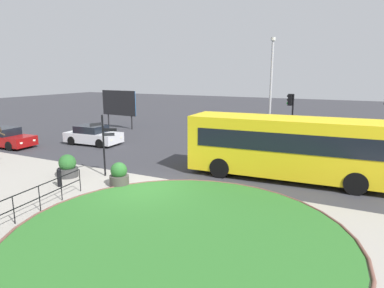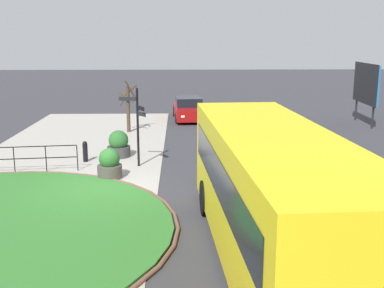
{
  "view_description": "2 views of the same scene",
  "coord_description": "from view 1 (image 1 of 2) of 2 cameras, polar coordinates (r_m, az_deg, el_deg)",
  "views": [
    {
      "loc": [
        8.35,
        -11.53,
        5.07
      ],
      "look_at": [
        1.61,
        1.81,
        1.91
      ],
      "focal_mm": 31.19,
      "sensor_mm": 36.0,
      "label": 1
    },
    {
      "loc": [
        15.28,
        2.54,
        4.99
      ],
      "look_at": [
        2.2,
        2.89,
        2.03
      ],
      "focal_mm": 44.4,
      "sensor_mm": 36.0,
      "label": 2
    }
  ],
  "objects": [
    {
      "name": "ground",
      "position": [
        15.11,
        -8.67,
        -7.8
      ],
      "size": [
        120.0,
        120.0,
        0.0
      ],
      "primitive_type": "plane",
      "color": "#333338"
    },
    {
      "name": "railing_grass_edge",
      "position": [
        13.74,
        -24.67,
        -7.92
      ],
      "size": [
        0.57,
        4.61,
        1.02
      ],
      "rotation": [
        0.0,
        0.0,
        4.83
      ],
      "color": "black",
      "rests_on": "ground"
    },
    {
      "name": "lamppost_tall",
      "position": [
        24.13,
        13.32,
        9.16
      ],
      "size": [
        0.32,
        0.32,
        7.48
      ],
      "color": "#B7B7BC",
      "rests_on": "ground"
    },
    {
      "name": "planter_kerbside",
      "position": [
        15.68,
        -12.36,
        -5.26
      ],
      "size": [
        0.88,
        0.88,
        1.12
      ],
      "color": "#47423D",
      "rests_on": "ground"
    },
    {
      "name": "planter_near_signpost",
      "position": [
        17.74,
        -20.49,
        -3.71
      ],
      "size": [
        0.98,
        0.98,
        1.15
      ],
      "color": "#383838",
      "rests_on": "ground"
    },
    {
      "name": "grass_kerb_ring",
      "position": [
        10.99,
        -2.17,
        -15.21
      ],
      "size": [
        11.05,
        11.05,
        0.11
      ],
      "primitive_type": "torus",
      "color": "brown",
      "rests_on": "ground"
    },
    {
      "name": "sidewalk_paving",
      "position": [
        13.58,
        -13.86,
        -10.3
      ],
      "size": [
        32.0,
        7.81,
        0.02
      ],
      "primitive_type": "cube",
      "color": "#9E998E",
      "rests_on": "ground"
    },
    {
      "name": "grass_island",
      "position": [
        10.99,
        -2.17,
        -15.23
      ],
      "size": [
        10.74,
        10.74,
        0.1
      ],
      "primitive_type": "cylinder",
      "color": "#2D6B28",
      "rests_on": "ground"
    },
    {
      "name": "signpost_directional",
      "position": [
        17.02,
        -14.82,
        0.48
      ],
      "size": [
        0.78,
        1.06,
        3.11
      ],
      "color": "black",
      "rests_on": "ground"
    },
    {
      "name": "billboard_left",
      "position": [
        32.13,
        -12.37,
        6.77
      ],
      "size": [
        3.91,
        0.31,
        3.54
      ],
      "rotation": [
        0.0,
        0.0,
        -0.04
      ],
      "color": "black",
      "rests_on": "ground"
    },
    {
      "name": "traffic_light_far",
      "position": [
        23.48,
        16.51,
        5.78
      ],
      "size": [
        0.49,
        0.27,
        3.74
      ],
      "rotation": [
        0.0,
        0.0,
        3.09
      ],
      "color": "black",
      "rests_on": "ground"
    },
    {
      "name": "bollard_foreground",
      "position": [
        16.37,
        -21.74,
        -5.33
      ],
      "size": [
        0.2,
        0.2,
        0.87
      ],
      "color": "black",
      "rests_on": "ground"
    },
    {
      "name": "car_near_lane",
      "position": [
        25.39,
        -16.56,
        1.42
      ],
      "size": [
        4.14,
        2.14,
        1.38
      ],
      "rotation": [
        0.0,
        0.0,
        0.06
      ],
      "color": "silver",
      "rests_on": "ground"
    },
    {
      "name": "bus_yellow",
      "position": [
        16.75,
        15.97,
        -0.41
      ],
      "size": [
        9.62,
        3.01,
        3.0
      ],
      "rotation": [
        0.0,
        0.0,
        3.2
      ],
      "color": "yellow",
      "rests_on": "ground"
    },
    {
      "name": "car_far_lane",
      "position": [
        26.9,
        -29.25,
        0.89
      ],
      "size": [
        4.29,
        2.01,
        1.36
      ],
      "rotation": [
        0.0,
        0.0,
        0.06
      ],
      "color": "maroon",
      "rests_on": "ground"
    }
  ]
}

